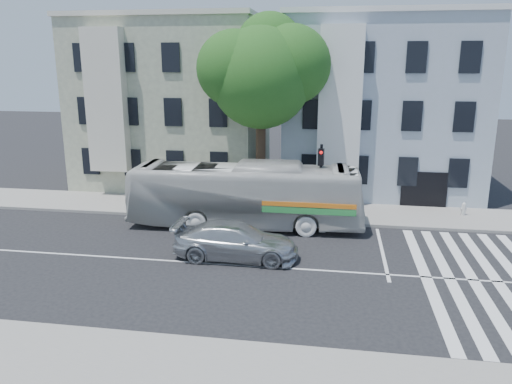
% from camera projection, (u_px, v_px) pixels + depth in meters
% --- Properties ---
extents(ground, '(120.00, 120.00, 0.00)m').
position_uv_depth(ground, '(231.00, 265.00, 21.22)').
color(ground, black).
rests_on(ground, ground).
extents(sidewalk_far, '(80.00, 4.00, 0.15)m').
position_uv_depth(sidewalk_far, '(259.00, 210.00, 28.84)').
color(sidewalk_far, gray).
rests_on(sidewalk_far, ground).
extents(sidewalk_near, '(80.00, 4.00, 0.15)m').
position_uv_depth(sidewalk_near, '(170.00, 377.00, 13.56)').
color(sidewalk_near, gray).
rests_on(sidewalk_near, ground).
extents(building_left, '(12.00, 10.00, 11.00)m').
position_uv_depth(building_left, '(177.00, 103.00, 35.21)').
color(building_left, gray).
rests_on(building_left, ground).
extents(building_right, '(12.00, 10.00, 11.00)m').
position_uv_depth(building_right, '(380.00, 106.00, 33.07)').
color(building_right, '#A4B0C3').
rests_on(building_right, ground).
extents(street_tree, '(7.30, 5.90, 11.10)m').
position_uv_depth(street_tree, '(263.00, 72.00, 27.56)').
color(street_tree, '#2D2116').
rests_on(street_tree, ground).
extents(bus, '(3.28, 12.19, 3.37)m').
position_uv_depth(bus, '(245.00, 195.00, 25.80)').
color(bus, silver).
rests_on(bus, ground).
extents(sedan, '(2.26, 5.46, 1.58)m').
position_uv_depth(sedan, '(236.00, 241.00, 21.76)').
color(sedan, silver).
rests_on(sedan, ground).
extents(hedge, '(8.52, 2.23, 0.70)m').
position_uv_depth(hedge, '(224.00, 209.00, 27.47)').
color(hedge, '#2F561B').
rests_on(hedge, sidewalk_far).
extents(traffic_signal, '(0.45, 0.53, 4.29)m').
position_uv_depth(traffic_signal, '(321.00, 174.00, 25.65)').
color(traffic_signal, black).
rests_on(traffic_signal, ground).
extents(fire_hydrant, '(0.41, 0.25, 0.72)m').
position_uv_depth(fire_hydrant, '(464.00, 209.00, 27.48)').
color(fire_hydrant, silver).
rests_on(fire_hydrant, sidewalk_far).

